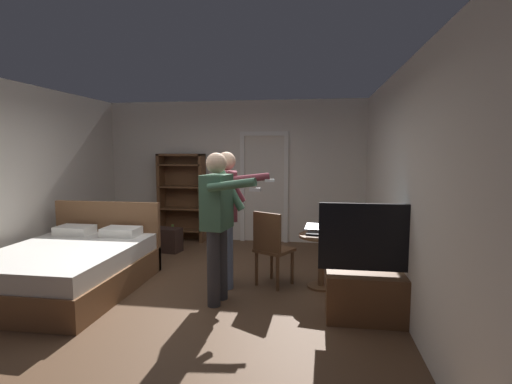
# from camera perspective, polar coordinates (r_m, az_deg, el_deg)

# --- Properties ---
(ground_plane) EXTENTS (6.48, 6.48, 0.00)m
(ground_plane) POSITION_cam_1_polar(r_m,az_deg,el_deg) (5.06, -10.30, -14.57)
(ground_plane) COLOR brown
(wall_back) EXTENTS (5.27, 0.12, 2.72)m
(wall_back) POSITION_cam_1_polar(r_m,az_deg,el_deg) (7.64, -3.17, 3.04)
(wall_back) COLOR silver
(wall_back) RESTS_ON ground_plane
(wall_right) EXTENTS (0.12, 6.13, 2.72)m
(wall_right) POSITION_cam_1_polar(r_m,az_deg,el_deg) (4.60, 21.28, 0.48)
(wall_right) COLOR silver
(wall_right) RESTS_ON ground_plane
(doorway_frame) EXTENTS (0.93, 0.08, 2.13)m
(doorway_frame) POSITION_cam_1_polar(r_m,az_deg,el_deg) (7.47, 1.21, 1.91)
(doorway_frame) COLOR white
(doorway_frame) RESTS_ON ground_plane
(bed) EXTENTS (1.63, 2.10, 1.02)m
(bed) POSITION_cam_1_polar(r_m,az_deg,el_deg) (5.56, -25.67, -9.90)
(bed) COLOR brown
(bed) RESTS_ON ground_plane
(bookshelf) EXTENTS (0.90, 0.32, 1.71)m
(bookshelf) POSITION_cam_1_polar(r_m,az_deg,el_deg) (7.73, -10.80, -0.29)
(bookshelf) COLOR brown
(bookshelf) RESTS_ON ground_plane
(tv_flatscreen) EXTENTS (1.20, 0.40, 1.25)m
(tv_flatscreen) POSITION_cam_1_polar(r_m,az_deg,el_deg) (4.32, 17.24, -13.18)
(tv_flatscreen) COLOR brown
(tv_flatscreen) RESTS_ON ground_plane
(side_table) EXTENTS (0.59, 0.59, 0.70)m
(side_table) POSITION_cam_1_polar(r_m,az_deg,el_deg) (5.14, 9.60, -8.74)
(side_table) COLOR brown
(side_table) RESTS_ON ground_plane
(laptop) EXTENTS (0.37, 0.37, 0.15)m
(laptop) POSITION_cam_1_polar(r_m,az_deg,el_deg) (5.03, 9.25, -5.72)
(laptop) COLOR black
(laptop) RESTS_ON side_table
(bottle_on_table) EXTENTS (0.06, 0.06, 0.25)m
(bottle_on_table) POSITION_cam_1_polar(r_m,az_deg,el_deg) (4.99, 11.30, -5.23)
(bottle_on_table) COLOR #3E561C
(bottle_on_table) RESTS_ON side_table
(wooden_chair) EXTENTS (0.57, 0.57, 0.99)m
(wooden_chair) POSITION_cam_1_polar(r_m,az_deg,el_deg) (5.10, 2.25, -7.87)
(wooden_chair) COLOR brown
(wooden_chair) RESTS_ON ground_plane
(person_blue_shirt) EXTENTS (0.72, 0.64, 1.76)m
(person_blue_shirt) POSITION_cam_1_polar(r_m,az_deg,el_deg) (4.48, -5.62, -3.69)
(person_blue_shirt) COLOR #333338
(person_blue_shirt) RESTS_ON ground_plane
(person_striped_shirt) EXTENTS (0.81, 0.61, 1.76)m
(person_striped_shirt) POSITION_cam_1_polar(r_m,az_deg,el_deg) (5.06, -4.18, -2.44)
(person_striped_shirt) COLOR slate
(person_striped_shirt) RESTS_ON ground_plane
(suitcase_dark) EXTENTS (0.56, 0.37, 0.42)m
(suitcase_dark) POSITION_cam_1_polar(r_m,az_deg,el_deg) (7.05, -13.06, -6.86)
(suitcase_dark) COLOR black
(suitcase_dark) RESTS_ON ground_plane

